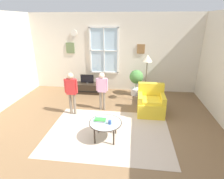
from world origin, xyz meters
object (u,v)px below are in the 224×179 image
Objects in this scene: armchair at (151,103)px; person_pink_shirt at (102,87)px; remote_near_books at (103,120)px; television at (87,79)px; floor_lamp at (147,63)px; person_red_shirt at (71,89)px; book_stack at (100,120)px; coffee_table at (105,123)px; tv_stand at (88,88)px; cup at (110,122)px; potted_plant_by_window at (136,80)px.

armchair is 1.52m from person_pink_shirt.
person_pink_shirt is at bearing 100.92° from remote_near_books.
floor_lamp reaches higher than television.
armchair is 2.34m from person_red_shirt.
television is 1.70m from person_red_shirt.
book_stack is 1.47m from person_red_shirt.
book_stack is at bearing -82.04° from person_pink_shirt.
coffee_table is at bearing -77.40° from person_pink_shirt.
floor_lamp is (1.33, 0.73, 0.60)m from person_pink_shirt.
coffee_table is at bearing -67.82° from tv_stand.
person_red_shirt is (-1.08, 0.98, 0.34)m from remote_near_books.
armchair is 3.39× the size of book_stack.
person_pink_shirt is (-0.43, 1.50, 0.26)m from cup.
floor_lamp reaches higher than person_red_shirt.
person_red_shirt is at bearing 134.93° from book_stack.
person_pink_shirt reaches higher than coffee_table.
tv_stand is 2.49m from floor_lamp.
person_red_shirt is (-1.14, 1.06, 0.38)m from coffee_table.
television is at bearing 165.01° from floor_lamp.
person_red_shirt is (-1.25, 1.12, 0.31)m from cup.
coffee_table is 5.39× the size of remote_near_books.
book_stack is 1.44m from person_pink_shirt.
armchair is (2.26, -1.37, 0.14)m from tv_stand.
person_red_shirt is 2.53m from potted_plant_by_window.
person_red_shirt reaches higher than person_pink_shirt.
coffee_table is at bearing -21.36° from book_stack.
potted_plant_by_window is at bearing 116.74° from floor_lamp.
book_stack reaches higher than coffee_table.
book_stack is (-1.26, -1.33, 0.13)m from armchair.
person_red_shirt is 1.34× the size of potted_plant_by_window.
television is at bearing 110.21° from book_stack.
floor_lamp is at bearing 62.99° from remote_near_books.
armchair is 1.30m from floor_lamp.
book_stack is 0.16× the size of floor_lamp.
potted_plant_by_window reaches higher than television.
book_stack reaches higher than remote_near_books.
armchair reaches higher than coffee_table.
tv_stand is at bearing 89.44° from person_red_shirt.
remote_near_books is 0.12× the size of person_pink_shirt.
armchair is 1.76m from remote_near_books.
remote_near_books is 2.80m from potted_plant_by_window.
remote_near_books is at bearing -68.28° from television.
tv_stand is 2.64m from armchair.
coffee_table is at bearing -67.81° from television.
cup is 0.22m from remote_near_books.
book_stack is 0.27× the size of potted_plant_by_window.
person_red_shirt is 2.48m from floor_lamp.
coffee_table is 2.94× the size of book_stack.
floor_lamp is (-0.13, 0.80, 1.02)m from armchair.
person_pink_shirt reaches higher than potted_plant_by_window.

